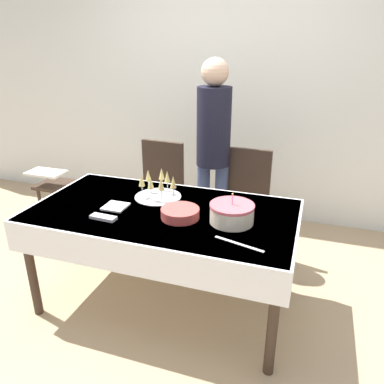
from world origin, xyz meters
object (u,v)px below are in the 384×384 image
object	(u,v)px
dining_chair_far_left	(158,191)
plate_stack_main	(180,213)
dining_chair_far_right	(243,202)
high_chair	(55,192)
champagne_tray	(158,186)
person_standing	(213,141)
birthday_cake	(232,213)

from	to	relation	value
dining_chair_far_left	plate_stack_main	distance (m)	1.05
dining_chair_far_right	high_chair	size ratio (longest dim) A/B	1.35
champagne_tray	person_standing	world-z (taller)	person_standing
dining_chair_far_left	dining_chair_far_right	world-z (taller)	same
champagne_tray	person_standing	xyz separation A→B (m)	(0.22, 0.66, 0.18)
dining_chair_far_right	champagne_tray	xyz separation A→B (m)	(-0.50, -0.60, 0.30)
dining_chair_far_left	high_chair	xyz separation A→B (m)	(-0.93, -0.24, -0.04)
high_chair	dining_chair_far_right	bearing A→B (deg)	7.93
dining_chair_far_left	plate_stack_main	size ratio (longest dim) A/B	3.92
birthday_cake	plate_stack_main	xyz separation A→B (m)	(-0.32, -0.04, -0.03)
dining_chair_far_right	plate_stack_main	world-z (taller)	dining_chair_far_right
dining_chair_far_right	person_standing	xyz separation A→B (m)	(-0.28, 0.06, 0.48)
birthday_cake	plate_stack_main	world-z (taller)	birthday_cake
dining_chair_far_left	birthday_cake	bearing A→B (deg)	-43.97
dining_chair_far_left	person_standing	distance (m)	0.69
person_standing	champagne_tray	bearing A→B (deg)	-108.45
birthday_cake	high_chair	bearing A→B (deg)	161.81
birthday_cake	dining_chair_far_left	bearing A→B (deg)	136.03
champagne_tray	person_standing	size ratio (longest dim) A/B	0.20
dining_chair_far_left	plate_stack_main	world-z (taller)	dining_chair_far_left
birthday_cake	champagne_tray	size ratio (longest dim) A/B	0.83
dining_chair_far_left	person_standing	bearing A→B (deg)	7.02
dining_chair_far_left	birthday_cake	size ratio (longest dim) A/B	3.49
person_standing	dining_chair_far_left	bearing A→B (deg)	-172.98
plate_stack_main	person_standing	xyz separation A→B (m)	(-0.04, 0.93, 0.23)
dining_chair_far_left	birthday_cake	distance (m)	1.22
birthday_cake	person_standing	distance (m)	0.98
plate_stack_main	dining_chair_far_right	bearing A→B (deg)	74.55
high_chair	dining_chair_far_left	bearing A→B (deg)	14.27
champagne_tray	person_standing	bearing A→B (deg)	71.55
high_chair	plate_stack_main	bearing A→B (deg)	-23.24
dining_chair_far_right	plate_stack_main	xyz separation A→B (m)	(-0.24, -0.87, 0.25)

